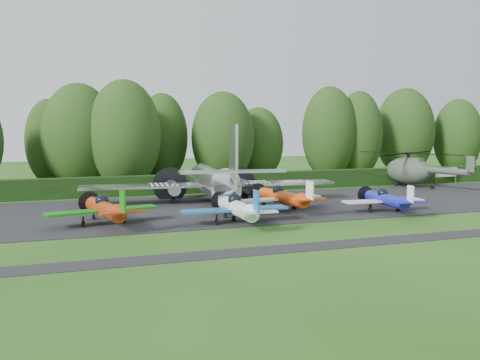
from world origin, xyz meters
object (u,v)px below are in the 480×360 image
object	(u,v)px
transport_plane	(213,182)
helicopter	(409,168)
light_plane_red	(105,209)
light_plane_white	(237,208)
light_plane_orange	(282,197)
sign_board	(446,173)
light_plane_blue	(386,199)

from	to	relation	value
transport_plane	helicopter	size ratio (longest dim) A/B	1.60
light_plane_red	helicopter	distance (m)	38.33
helicopter	transport_plane	bearing A→B (deg)	-151.29
transport_plane	light_plane_white	world-z (taller)	transport_plane
light_plane_orange	sign_board	size ratio (longest dim) A/B	2.32
light_plane_orange	sign_board	xyz separation A→B (m)	(27.75, 13.09, 0.10)
light_plane_red	light_plane_orange	bearing A→B (deg)	19.04
light_plane_orange	light_plane_blue	bearing A→B (deg)	-13.16
transport_plane	light_plane_blue	distance (m)	15.03
helicopter	sign_board	world-z (taller)	helicopter
transport_plane	helicopter	xyz separation A→B (m)	(25.64, 6.43, 0.07)
light_plane_red	helicopter	bearing A→B (deg)	32.89
light_plane_red	sign_board	bearing A→B (deg)	31.39
transport_plane	light_plane_red	distance (m)	12.50
transport_plane	helicopter	distance (m)	26.44
light_plane_orange	sign_board	world-z (taller)	light_plane_orange
sign_board	light_plane_white	bearing A→B (deg)	-144.71
transport_plane	light_plane_orange	size ratio (longest dim) A/B	2.89
transport_plane	light_plane_blue	world-z (taller)	transport_plane
light_plane_red	light_plane_orange	xyz separation A→B (m)	(14.49, 1.79, -0.03)
light_plane_white	sign_board	size ratio (longest dim) A/B	2.36
light_plane_white	light_plane_orange	size ratio (longest dim) A/B	1.02
transport_plane	sign_board	size ratio (longest dim) A/B	6.70
light_plane_blue	helicopter	distance (m)	20.38
light_plane_orange	light_plane_red	bearing A→B (deg)	-162.86
light_plane_red	sign_board	distance (m)	44.79
light_plane_red	light_plane_blue	distance (m)	22.35
transport_plane	sign_board	distance (m)	32.99
light_plane_orange	sign_board	distance (m)	30.68
light_plane_white	sign_board	xyz separation A→B (m)	(33.21, 17.50, 0.07)
transport_plane	light_plane_blue	xyz separation A→B (m)	(12.14, -8.81, -0.98)
light_plane_orange	helicopter	distance (m)	24.41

